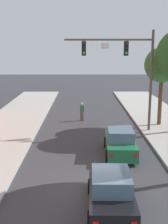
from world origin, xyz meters
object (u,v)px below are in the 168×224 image
at_px(car_following_black, 111,192).
at_px(pedestrian_crossing_road, 82,111).
at_px(traffic_signal_mast, 127,62).
at_px(car_lead_green, 120,143).
at_px(street_tree_third, 162,65).

xyz_separation_m(car_following_black, pedestrian_crossing_road, (-1.13, 14.82, 0.19)).
bearing_deg(traffic_signal_mast, car_lead_green, -101.70).
relative_size(car_lead_green, street_tree_third, 0.68).
height_order(traffic_signal_mast, pedestrian_crossing_road, traffic_signal_mast).
bearing_deg(street_tree_third, car_lead_green, -121.81).
distance_m(traffic_signal_mast, street_tree_third, 3.53).
bearing_deg(street_tree_third, car_following_black, -112.21).
xyz_separation_m(car_lead_green, street_tree_third, (4.09, 6.59, 4.27)).
distance_m(car_lead_green, car_following_black, 6.44).
bearing_deg(car_following_black, car_lead_green, 79.38).
relative_size(traffic_signal_mast, street_tree_third, 1.19).
distance_m(car_following_black, pedestrian_crossing_road, 14.86).
bearing_deg(car_lead_green, traffic_signal_mast, 78.30).
bearing_deg(traffic_signal_mast, street_tree_third, 28.98).
xyz_separation_m(car_following_black, street_tree_third, (5.28, 12.92, 4.27)).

